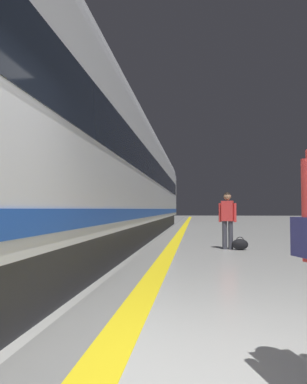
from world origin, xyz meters
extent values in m
cube|color=yellow|center=(-0.81, 10.00, 0.00)|extent=(0.36, 80.00, 0.01)
cube|color=slate|center=(-1.18, 10.00, 0.00)|extent=(0.70, 80.00, 0.01)
cube|color=#38383D|center=(-3.00, 9.82, 0.35)|extent=(2.67, 29.36, 0.70)
cube|color=silver|center=(-3.00, 9.82, 2.15)|extent=(2.90, 30.58, 2.90)
cylinder|color=silver|center=(-3.00, 9.82, 3.55)|extent=(2.84, 29.97, 2.84)
cube|color=black|center=(-3.00, 9.82, 2.50)|extent=(2.93, 28.75, 0.80)
cube|color=#1E4CB2|center=(-3.00, 9.82, 1.00)|extent=(2.94, 29.97, 0.24)
cube|color=gray|center=(-4.46, 14.41, 1.90)|extent=(0.02, 0.90, 2.00)
cylinder|color=#383842|center=(0.68, 7.95, 0.39)|extent=(0.13, 0.13, 0.78)
cylinder|color=#383842|center=(0.84, 7.91, 0.39)|extent=(0.13, 0.13, 0.78)
cube|color=red|center=(0.76, 7.93, 1.06)|extent=(0.35, 0.26, 0.56)
cylinder|color=red|center=(0.57, 7.99, 1.02)|extent=(0.08, 0.08, 0.52)
cylinder|color=red|center=(0.96, 7.89, 1.02)|extent=(0.08, 0.08, 0.52)
sphere|color=#A37556|center=(0.76, 7.93, 1.47)|extent=(0.21, 0.21, 0.21)
sphere|color=black|center=(0.76, 7.93, 1.49)|extent=(0.19, 0.19, 0.19)
ellipsoid|color=black|center=(1.08, 7.81, 0.15)|extent=(0.44, 0.26, 0.30)
torus|color=black|center=(1.08, 7.81, 0.25)|extent=(0.22, 0.02, 0.22)
camera|label=1|loc=(-0.13, -2.35, 1.12)|focal=34.01mm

